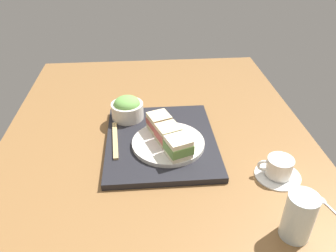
% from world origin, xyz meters
% --- Properties ---
extents(ground_plane, '(1.40, 1.00, 0.03)m').
position_xyz_m(ground_plane, '(0.00, 0.00, -0.01)').
color(ground_plane, brown).
extents(serving_tray, '(0.39, 0.34, 0.02)m').
position_xyz_m(serving_tray, '(-0.01, 0.01, 0.01)').
color(serving_tray, black).
rests_on(serving_tray, ground_plane).
extents(sandwich_plate, '(0.22, 0.22, 0.01)m').
position_xyz_m(sandwich_plate, '(0.03, 0.03, 0.03)').
color(sandwich_plate, silver).
rests_on(sandwich_plate, serving_tray).
extents(sandwich_near, '(0.08, 0.08, 0.05)m').
position_xyz_m(sandwich_near, '(-0.04, 0.01, 0.06)').
color(sandwich_near, beige).
rests_on(sandwich_near, sandwich_plate).
extents(sandwich_middle, '(0.08, 0.08, 0.05)m').
position_xyz_m(sandwich_middle, '(0.03, 0.03, 0.06)').
color(sandwich_middle, beige).
rests_on(sandwich_middle, sandwich_plate).
extents(sandwich_far, '(0.09, 0.08, 0.06)m').
position_xyz_m(sandwich_far, '(0.09, 0.05, 0.06)').
color(sandwich_far, '#EFE5C1').
rests_on(sandwich_far, sandwich_plate).
extents(salad_bowl, '(0.11, 0.11, 0.08)m').
position_xyz_m(salad_bowl, '(-0.14, -0.10, 0.06)').
color(salad_bowl, silver).
rests_on(salad_bowl, serving_tray).
extents(chopsticks_pair, '(0.19, 0.03, 0.01)m').
position_xyz_m(chopsticks_pair, '(-0.01, -0.13, 0.02)').
color(chopsticks_pair, tan).
rests_on(chopsticks_pair, serving_tray).
extents(coffee_cup, '(0.13, 0.13, 0.06)m').
position_xyz_m(coffee_cup, '(0.17, 0.32, 0.03)').
color(coffee_cup, white).
rests_on(coffee_cup, ground_plane).
extents(drinking_glass, '(0.07, 0.07, 0.12)m').
position_xyz_m(drinking_glass, '(0.36, 0.29, 0.06)').
color(drinking_glass, silver).
rests_on(drinking_glass, ground_plane).
extents(teaspoon, '(0.09, 0.04, 0.01)m').
position_xyz_m(teaspoon, '(0.28, 0.40, 0.00)').
color(teaspoon, silver).
rests_on(teaspoon, ground_plane).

